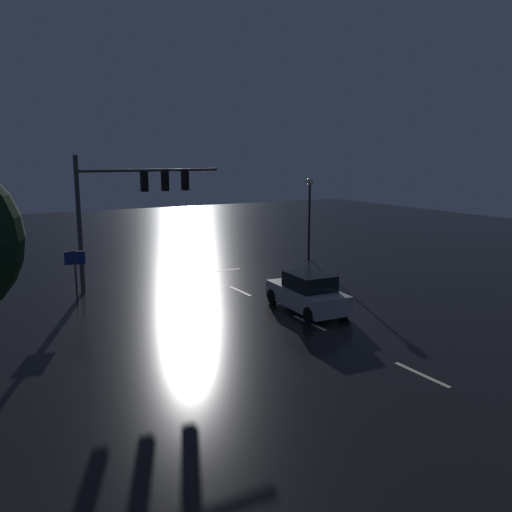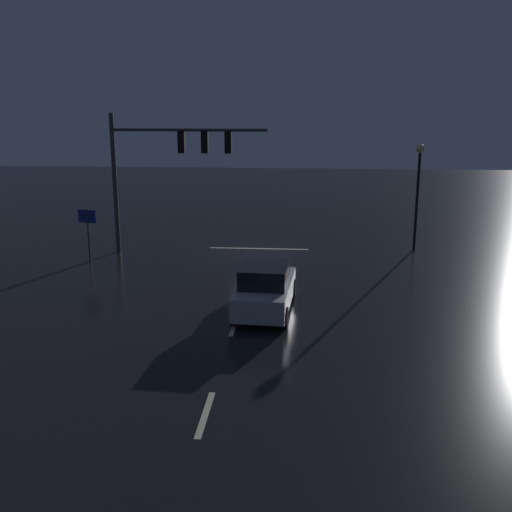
# 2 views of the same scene
# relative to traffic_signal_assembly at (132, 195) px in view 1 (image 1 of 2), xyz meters

# --- Properties ---
(ground_plane) EXTENTS (80.00, 80.00, 0.00)m
(ground_plane) POSITION_rel_traffic_signal_assembly_xyz_m (-4.20, -0.42, -4.72)
(ground_plane) COLOR black
(traffic_signal_assembly) EXTENTS (7.49, 0.47, 6.71)m
(traffic_signal_assembly) POSITION_rel_traffic_signal_assembly_xyz_m (0.00, 0.00, 0.00)
(traffic_signal_assembly) COLOR #383A3D
(traffic_signal_assembly) RESTS_ON ground_plane
(lane_dash_far) EXTENTS (0.16, 2.20, 0.01)m
(lane_dash_far) POSITION_rel_traffic_signal_assembly_xyz_m (-4.20, 3.58, -4.72)
(lane_dash_far) COLOR beige
(lane_dash_far) RESTS_ON ground_plane
(lane_dash_mid) EXTENTS (0.16, 2.20, 0.01)m
(lane_dash_mid) POSITION_rel_traffic_signal_assembly_xyz_m (-4.20, 9.58, -4.72)
(lane_dash_mid) COLOR beige
(lane_dash_mid) RESTS_ON ground_plane
(lane_dash_near) EXTENTS (0.16, 2.20, 0.01)m
(lane_dash_near) POSITION_rel_traffic_signal_assembly_xyz_m (-4.20, 15.58, -4.72)
(lane_dash_near) COLOR beige
(lane_dash_near) RESTS_ON ground_plane
(stop_bar) EXTENTS (5.00, 0.16, 0.01)m
(stop_bar) POSITION_rel_traffic_signal_assembly_xyz_m (-4.20, -1.18, -4.72)
(stop_bar) COLOR beige
(stop_bar) RESTS_ON ground_plane
(car_approaching) EXTENTS (2.14, 4.46, 1.70)m
(car_approaching) POSITION_rel_traffic_signal_assembly_xyz_m (-5.13, 8.10, -3.93)
(car_approaching) COLOR #B7B7BC
(car_approaching) RESTS_ON ground_plane
(street_lamp_left_kerb) EXTENTS (0.44, 0.44, 5.26)m
(street_lamp_left_kerb) POSITION_rel_traffic_signal_assembly_xyz_m (-11.97, -1.51, -1.06)
(street_lamp_left_kerb) COLOR black
(street_lamp_left_kerb) RESTS_ON ground_plane
(route_sign) EXTENTS (0.89, 0.24, 2.51)m
(route_sign) POSITION_rel_traffic_signal_assembly_xyz_m (3.39, 2.10, -2.91)
(route_sign) COLOR #383A3D
(route_sign) RESTS_ON ground_plane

